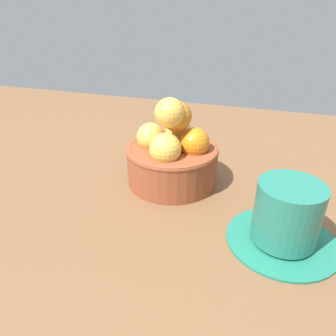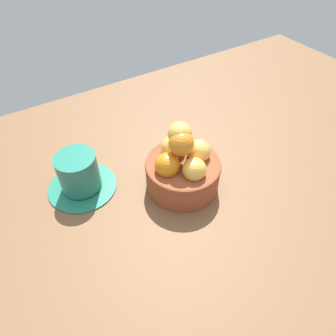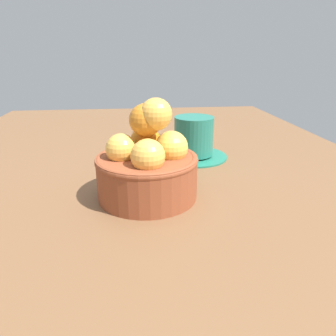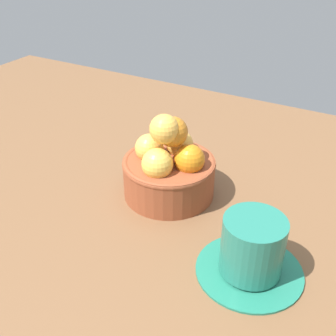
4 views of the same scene
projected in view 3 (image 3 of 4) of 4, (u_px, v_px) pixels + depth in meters
ground_plane at (148, 210)px, 44.52cm from camera, size 142.65×84.01×4.49cm
terracotta_bowl at (147, 165)px, 42.14cm from camera, size 13.76×13.76×13.53cm
coffee_cup at (194, 140)px, 58.73cm from camera, size 12.81×12.81×7.68cm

